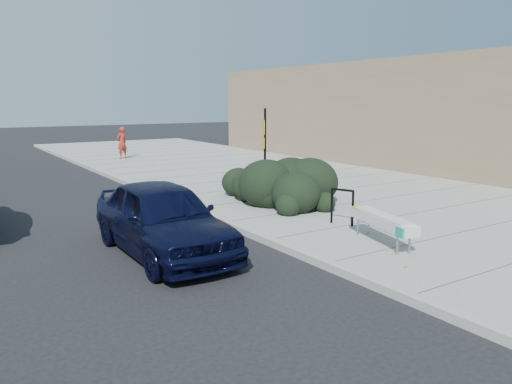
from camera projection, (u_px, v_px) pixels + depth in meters
ground at (272, 245)px, 11.43m from camera, size 120.00×120.00×0.00m
sidewalk_near at (318, 188)px, 18.54m from camera, size 11.20×50.00×0.15m
curb_near at (180, 204)px, 15.53m from camera, size 0.22×50.00×0.17m
building_near at (504, 116)px, 20.95m from camera, size 6.00×36.00×5.00m
bench at (383, 221)px, 10.96m from camera, size 1.00×2.17×0.65m
bike_rack at (342, 203)px, 12.64m from camera, size 0.28×0.60×0.93m
sign_post at (264, 147)px, 16.40m from camera, size 0.17×0.31×2.88m
hedge at (279, 176)px, 15.63m from camera, size 3.39×4.61×1.55m
sedan_navy at (163, 218)px, 10.67m from camera, size 1.87×4.65×1.58m
pedestrian at (122, 143)px, 27.18m from camera, size 0.74×0.61×1.73m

